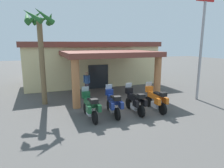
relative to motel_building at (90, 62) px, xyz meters
The scene contains 9 objects.
ground_plane 9.07m from the motel_building, 89.75° to the right, with size 80.00×80.00×0.00m, color #514F4C.
motel_building is the anchor object (origin of this frame).
motorcycle_green 10.23m from the motel_building, 104.06° to the right, with size 0.72×2.21×1.61m.
motorcycle_blue 9.91m from the motel_building, 96.61° to the right, with size 0.72×2.21×1.61m.
motorcycle_black 9.88m from the motel_building, 88.80° to the right, with size 0.71×2.21×1.61m.
motorcycle_orange 10.08m from the motel_building, 81.14° to the right, with size 0.70×2.21×1.61m.
pedestrian 5.06m from the motel_building, 107.07° to the right, with size 0.46×0.33×1.79m.
palm_tree_roadside 8.14m from the motel_building, 126.92° to the right, with size 1.97×2.10×6.14m.
roadside_sign 10.89m from the motel_building, 57.22° to the right, with size 1.40×0.18×7.76m.
Camera 1 is at (-4.87, -10.82, 3.98)m, focal length 31.80 mm.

